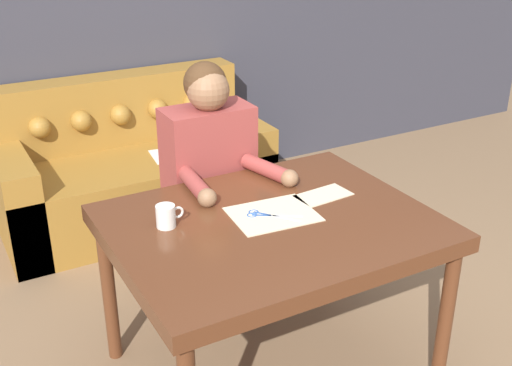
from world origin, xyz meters
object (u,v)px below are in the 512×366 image
Objects in this scene: person at (210,189)px; mug at (166,216)px; dining_table at (272,236)px; couch at (131,172)px; scissors at (265,215)px.

mug is (-0.41, -0.47, 0.17)m from person.
mug is (-0.38, 0.15, 0.12)m from dining_table.
dining_table is 1.00× the size of person.
couch is (-0.02, 1.74, -0.37)m from dining_table.
couch is 14.57× the size of mug.
scissors is at bearing -92.83° from person.
mug is (-0.36, -1.59, 0.49)m from couch.
person is (0.02, 0.62, -0.05)m from dining_table.
couch is 8.38× the size of scissors.
mug is at bearing 158.36° from dining_table.
mug reaches higher than dining_table.
couch is at bearing 90.79° from dining_table.
couch is at bearing 90.59° from scissors.
person reaches higher than couch.
person is 11.10× the size of mug.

